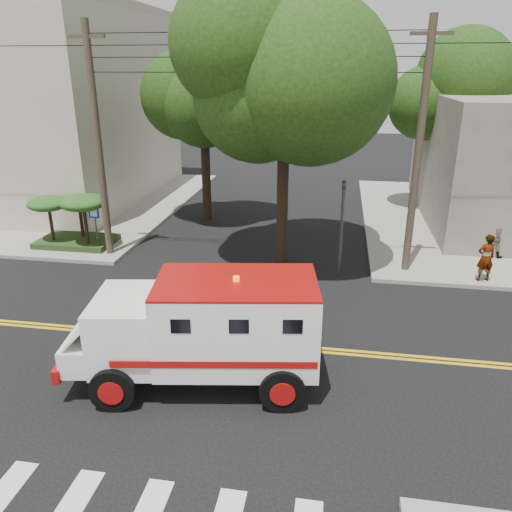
# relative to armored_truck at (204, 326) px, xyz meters

# --- Properties ---
(ground) EXTENTS (100.00, 100.00, 0.00)m
(ground) POSITION_rel_armored_truck_xyz_m (-0.61, 1.94, -1.57)
(ground) COLOR black
(ground) RESTS_ON ground
(sidewalk_nw) EXTENTS (17.00, 17.00, 0.15)m
(sidewalk_nw) POSITION_rel_armored_truck_xyz_m (-14.11, 15.44, -1.49)
(sidewalk_nw) COLOR gray
(sidewalk_nw) RESTS_ON ground
(building_left) EXTENTS (16.00, 14.00, 10.00)m
(building_left) POSITION_rel_armored_truck_xyz_m (-16.11, 16.94, 3.58)
(building_left) COLOR #B4A994
(building_left) RESTS_ON sidewalk_nw
(utility_pole_left) EXTENTS (0.28, 0.28, 9.00)m
(utility_pole_left) POSITION_rel_armored_truck_xyz_m (-6.21, 7.94, 2.93)
(utility_pole_left) COLOR #382D23
(utility_pole_left) RESTS_ON ground
(utility_pole_right) EXTENTS (0.28, 0.28, 9.00)m
(utility_pole_right) POSITION_rel_armored_truck_xyz_m (5.69, 8.14, 2.93)
(utility_pole_right) COLOR #382D23
(utility_pole_right) RESTS_ON ground
(tree_main) EXTENTS (6.08, 5.70, 9.85)m
(tree_main) POSITION_rel_armored_truck_xyz_m (1.33, 8.15, 5.63)
(tree_main) COLOR black
(tree_main) RESTS_ON ground
(tree_left) EXTENTS (4.48, 4.20, 7.70)m
(tree_left) POSITION_rel_armored_truck_xyz_m (-3.29, 13.73, 4.16)
(tree_left) COLOR black
(tree_left) RESTS_ON ground
(tree_right) EXTENTS (4.80, 4.50, 8.20)m
(tree_right) POSITION_rel_armored_truck_xyz_m (8.23, 17.71, 4.53)
(tree_right) COLOR black
(tree_right) RESTS_ON ground
(traffic_signal) EXTENTS (0.15, 0.18, 3.60)m
(traffic_signal) POSITION_rel_armored_truck_xyz_m (3.19, 7.54, 0.66)
(traffic_signal) COLOR #3F3F42
(traffic_signal) RESTS_ON ground
(accessibility_sign) EXTENTS (0.45, 0.10, 2.02)m
(accessibility_sign) POSITION_rel_armored_truck_xyz_m (-6.81, 8.12, -0.20)
(accessibility_sign) COLOR #3F3F42
(accessibility_sign) RESTS_ON ground
(palm_planter) EXTENTS (3.52, 2.63, 2.36)m
(palm_planter) POSITION_rel_armored_truck_xyz_m (-8.05, 8.57, 0.08)
(palm_planter) COLOR #1E3314
(palm_planter) RESTS_ON sidewalk_nw
(armored_truck) EXTENTS (6.32, 3.20, 2.75)m
(armored_truck) POSITION_rel_armored_truck_xyz_m (0.00, 0.00, 0.00)
(armored_truck) COLOR white
(armored_truck) RESTS_ON ground
(pedestrian_a) EXTENTS (0.72, 0.56, 1.75)m
(pedestrian_a) POSITION_rel_armored_truck_xyz_m (8.31, 7.44, -0.54)
(pedestrian_a) COLOR gray
(pedestrian_a) RESTS_ON sidewalk_ne
(pedestrian_b) EXTENTS (1.03, 1.00, 1.67)m
(pedestrian_b) POSITION_rel_armored_truck_xyz_m (9.38, 10.18, -0.58)
(pedestrian_b) COLOR gray
(pedestrian_b) RESTS_ON sidewalk_ne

